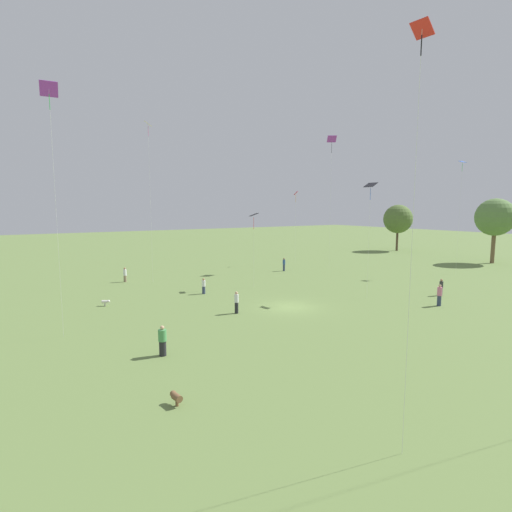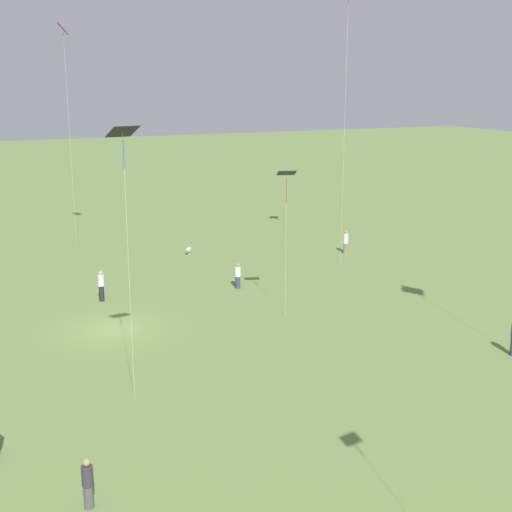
# 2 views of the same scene
# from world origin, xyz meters

# --- Properties ---
(ground_plane) EXTENTS (240.00, 240.00, 0.00)m
(ground_plane) POSITION_xyz_m (0.00, 0.00, 0.00)
(ground_plane) COLOR olive
(person_0) EXTENTS (0.48, 0.48, 1.63)m
(person_0) POSITION_xyz_m (4.34, 15.21, 0.82)
(person_0) COLOR #4C4C51
(person_0) RESTS_ON ground_plane
(person_2) EXTENTS (0.49, 0.49, 1.70)m
(person_2) POSITION_xyz_m (-19.48, -9.04, 0.85)
(person_2) COLOR #847056
(person_2) RESTS_ON ground_plane
(person_3) EXTENTS (0.52, 0.52, 1.59)m
(person_3) POSITION_xyz_m (-8.76, -4.08, 0.79)
(person_3) COLOR #333D5B
(person_3) RESTS_ON ground_plane
(person_5) EXTENTS (0.44, 0.44, 1.81)m
(person_5) POSITION_xyz_m (-0.58, -4.97, 0.91)
(person_5) COLOR #232328
(person_5) RESTS_ON ground_plane
(kite_1) EXTENTS (1.17, 1.14, 7.97)m
(kite_1) POSITION_xyz_m (-8.97, 1.93, 7.55)
(kite_1) COLOR black
(kite_1) RESTS_ON ground_plane
(kite_4) EXTENTS (1.04, 1.00, 17.93)m
(kite_4) POSITION_xyz_m (-17.49, -6.41, 16.47)
(kite_4) COLOR yellow
(kite_4) RESTS_ON ground_plane
(kite_5) EXTENTS (0.80, 1.10, 16.23)m
(kite_5) POSITION_xyz_m (-1.57, -17.63, 15.18)
(kite_5) COLOR purple
(kite_5) RESTS_ON ground_plane
(kite_6) EXTENTS (1.16, 1.09, 10.86)m
(kite_6) POSITION_xyz_m (1.11, 8.39, 10.30)
(kite_6) COLOR black
(kite_6) RESTS_ON ground_plane
(dog_0) EXTENTS (0.55, 0.69, 0.54)m
(dog_0) POSITION_xyz_m (-8.82, -13.40, 0.37)
(dog_0) COLOR silver
(dog_0) RESTS_ON ground_plane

